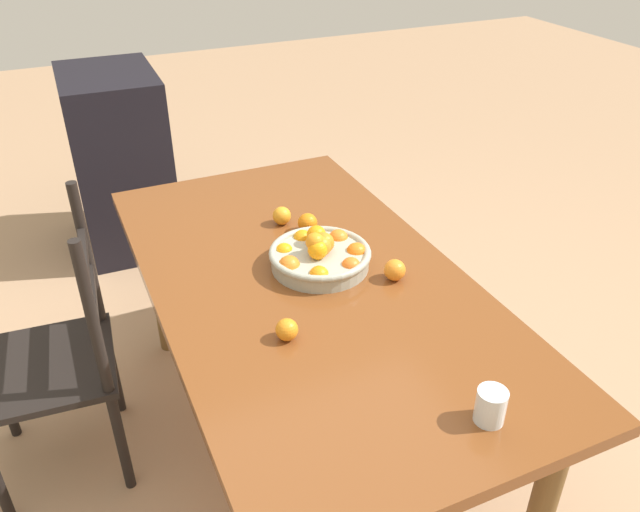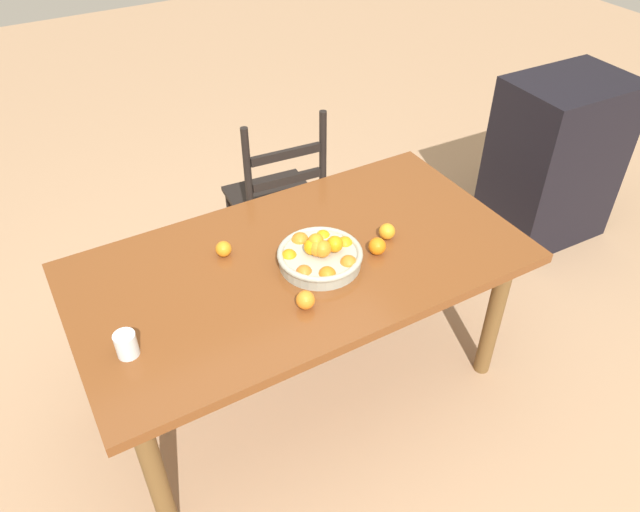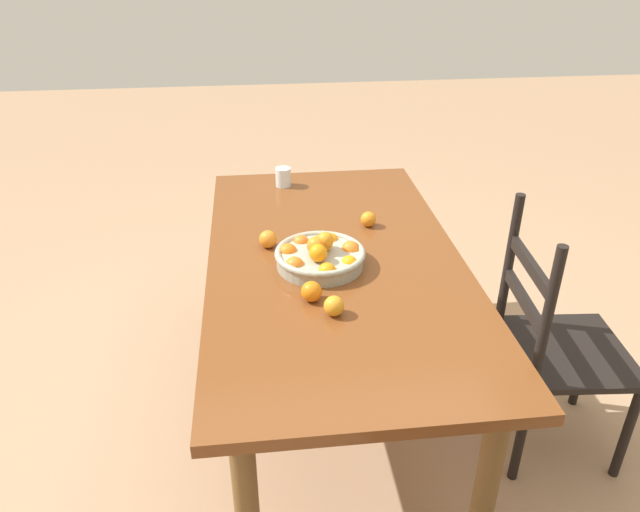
{
  "view_description": "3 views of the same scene",
  "coord_description": "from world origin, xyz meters",
  "px_view_note": "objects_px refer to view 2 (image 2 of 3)",
  "views": [
    {
      "loc": [
        -1.56,
        0.66,
        1.88
      ],
      "look_at": [
        0.05,
        -0.06,
        0.78
      ],
      "focal_mm": 35.8,
      "sensor_mm": 36.0,
      "label": 1
    },
    {
      "loc": [
        -0.86,
        -1.66,
        2.28
      ],
      "look_at": [
        0.05,
        -0.06,
        0.78
      ],
      "focal_mm": 34.17,
      "sensor_mm": 36.0,
      "label": 2
    },
    {
      "loc": [
        1.98,
        -0.29,
        1.86
      ],
      "look_at": [
        0.05,
        -0.06,
        0.78
      ],
      "focal_mm": 33.8,
      "sensor_mm": 36.0,
      "label": 3
    }
  ],
  "objects_px": {
    "orange_loose_1": "(305,300)",
    "orange_loose_3": "(224,249)",
    "orange_loose_2": "(387,231)",
    "drinking_glass": "(126,345)",
    "dining_table": "(300,275)",
    "cabinet": "(554,161)",
    "fruit_bowl": "(320,255)",
    "chair_near_window": "(277,201)",
    "orange_loose_0": "(377,246)"
  },
  "relations": [
    {
      "from": "orange_loose_0",
      "to": "orange_loose_1",
      "type": "xyz_separation_m",
      "value": [
        -0.4,
        -0.13,
        -0.0
      ]
    },
    {
      "from": "dining_table",
      "to": "orange_loose_2",
      "type": "xyz_separation_m",
      "value": [
        0.38,
        -0.06,
        0.12
      ]
    },
    {
      "from": "cabinet",
      "to": "orange_loose_1",
      "type": "distance_m",
      "value": 2.06
    },
    {
      "from": "cabinet",
      "to": "drinking_glass",
      "type": "bearing_deg",
      "value": -167.81
    },
    {
      "from": "orange_loose_2",
      "to": "drinking_glass",
      "type": "bearing_deg",
      "value": -175.06
    },
    {
      "from": "orange_loose_3",
      "to": "orange_loose_2",
      "type": "bearing_deg",
      "value": -20.11
    },
    {
      "from": "dining_table",
      "to": "fruit_bowl",
      "type": "bearing_deg",
      "value": -50.04
    },
    {
      "from": "fruit_bowl",
      "to": "orange_loose_3",
      "type": "height_order",
      "value": "fruit_bowl"
    },
    {
      "from": "fruit_bowl",
      "to": "orange_loose_1",
      "type": "bearing_deg",
      "value": -132.06
    },
    {
      "from": "dining_table",
      "to": "orange_loose_3",
      "type": "distance_m",
      "value": 0.33
    },
    {
      "from": "dining_table",
      "to": "orange_loose_1",
      "type": "height_order",
      "value": "orange_loose_1"
    },
    {
      "from": "chair_near_window",
      "to": "orange_loose_2",
      "type": "xyz_separation_m",
      "value": [
        0.09,
        -0.85,
        0.32
      ]
    },
    {
      "from": "chair_near_window",
      "to": "fruit_bowl",
      "type": "height_order",
      "value": "chair_near_window"
    },
    {
      "from": "cabinet",
      "to": "fruit_bowl",
      "type": "relative_size",
      "value": 2.9
    },
    {
      "from": "orange_loose_2",
      "to": "orange_loose_1",
      "type": "bearing_deg",
      "value": -158.46
    },
    {
      "from": "dining_table",
      "to": "orange_loose_3",
      "type": "xyz_separation_m",
      "value": [
        -0.25,
        0.17,
        0.12
      ]
    },
    {
      "from": "chair_near_window",
      "to": "cabinet",
      "type": "relative_size",
      "value": 1.03
    },
    {
      "from": "cabinet",
      "to": "dining_table",
      "type": "bearing_deg",
      "value": -168.26
    },
    {
      "from": "dining_table",
      "to": "cabinet",
      "type": "relative_size",
      "value": 1.84
    },
    {
      "from": "cabinet",
      "to": "orange_loose_0",
      "type": "distance_m",
      "value": 1.65
    },
    {
      "from": "orange_loose_0",
      "to": "orange_loose_3",
      "type": "bearing_deg",
      "value": 151.33
    },
    {
      "from": "fruit_bowl",
      "to": "orange_loose_3",
      "type": "relative_size",
      "value": 5.25
    },
    {
      "from": "drinking_glass",
      "to": "fruit_bowl",
      "type": "bearing_deg",
      "value": 6.35
    },
    {
      "from": "dining_table",
      "to": "fruit_bowl",
      "type": "xyz_separation_m",
      "value": [
        0.05,
        -0.06,
        0.13
      ]
    },
    {
      "from": "orange_loose_1",
      "to": "orange_loose_3",
      "type": "bearing_deg",
      "value": 108.11
    },
    {
      "from": "orange_loose_0",
      "to": "chair_near_window",
      "type": "bearing_deg",
      "value": 90.02
    },
    {
      "from": "cabinet",
      "to": "drinking_glass",
      "type": "height_order",
      "value": "cabinet"
    },
    {
      "from": "chair_near_window",
      "to": "fruit_bowl",
      "type": "distance_m",
      "value": 0.95
    },
    {
      "from": "fruit_bowl",
      "to": "orange_loose_1",
      "type": "distance_m",
      "value": 0.25
    },
    {
      "from": "drinking_glass",
      "to": "orange_loose_3",
      "type": "bearing_deg",
      "value": 34.12
    },
    {
      "from": "orange_loose_3",
      "to": "drinking_glass",
      "type": "bearing_deg",
      "value": -145.88
    },
    {
      "from": "orange_loose_0",
      "to": "orange_loose_1",
      "type": "height_order",
      "value": "orange_loose_0"
    },
    {
      "from": "orange_loose_2",
      "to": "fruit_bowl",
      "type": "bearing_deg",
      "value": -178.5
    },
    {
      "from": "chair_near_window",
      "to": "fruit_bowl",
      "type": "xyz_separation_m",
      "value": [
        -0.23,
        -0.86,
        0.33
      ]
    },
    {
      "from": "orange_loose_3",
      "to": "drinking_glass",
      "type": "xyz_separation_m",
      "value": [
        -0.48,
        -0.33,
        0.01
      ]
    },
    {
      "from": "orange_loose_2",
      "to": "orange_loose_3",
      "type": "distance_m",
      "value": 0.67
    },
    {
      "from": "cabinet",
      "to": "orange_loose_0",
      "type": "height_order",
      "value": "cabinet"
    },
    {
      "from": "fruit_bowl",
      "to": "dining_table",
      "type": "bearing_deg",
      "value": 129.96
    },
    {
      "from": "drinking_glass",
      "to": "chair_near_window",
      "type": "bearing_deg",
      "value": 42.95
    },
    {
      "from": "cabinet",
      "to": "orange_loose_0",
      "type": "bearing_deg",
      "value": -162.31
    },
    {
      "from": "dining_table",
      "to": "drinking_glass",
      "type": "height_order",
      "value": "drinking_glass"
    },
    {
      "from": "fruit_bowl",
      "to": "orange_loose_2",
      "type": "xyz_separation_m",
      "value": [
        0.32,
        0.01,
        -0.01
      ]
    },
    {
      "from": "fruit_bowl",
      "to": "drinking_glass",
      "type": "distance_m",
      "value": 0.79
    },
    {
      "from": "orange_loose_0",
      "to": "orange_loose_1",
      "type": "distance_m",
      "value": 0.42
    },
    {
      "from": "chair_near_window",
      "to": "fruit_bowl",
      "type": "relative_size",
      "value": 2.99
    },
    {
      "from": "dining_table",
      "to": "chair_near_window",
      "type": "distance_m",
      "value": 0.87
    },
    {
      "from": "orange_loose_0",
      "to": "orange_loose_2",
      "type": "xyz_separation_m",
      "value": [
        0.09,
        0.06,
        -0.0
      ]
    },
    {
      "from": "orange_loose_0",
      "to": "orange_loose_3",
      "type": "height_order",
      "value": "orange_loose_0"
    },
    {
      "from": "cabinet",
      "to": "drinking_glass",
      "type": "xyz_separation_m",
      "value": [
        -2.58,
        -0.48,
        0.3
      ]
    },
    {
      "from": "chair_near_window",
      "to": "orange_loose_0",
      "type": "relative_size",
      "value": 14.16
    }
  ]
}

